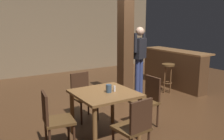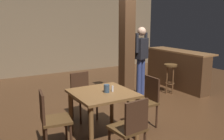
# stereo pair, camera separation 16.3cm
# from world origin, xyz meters

# --- Properties ---
(ground_plane) EXTENTS (10.80, 10.80, 0.00)m
(ground_plane) POSITION_xyz_m (0.00, 0.00, 0.00)
(ground_plane) COLOR #422816
(wall_back) EXTENTS (8.00, 0.10, 2.80)m
(wall_back) POSITION_xyz_m (0.00, 4.50, 1.40)
(wall_back) COLOR #756047
(wall_back) RESTS_ON ground_plane
(pillar) EXTENTS (0.28, 0.28, 2.80)m
(pillar) POSITION_xyz_m (0.36, 0.78, 1.40)
(pillar) COLOR #4C301C
(pillar) RESTS_ON ground_plane
(dining_table) EXTENTS (0.95, 0.95, 0.76)m
(dining_table) POSITION_xyz_m (-1.05, -0.65, 0.63)
(dining_table) COLOR brown
(dining_table) RESTS_ON ground_plane
(chair_south) EXTENTS (0.46, 0.46, 0.89)m
(chair_south) POSITION_xyz_m (-1.07, -1.49, 0.51)
(chair_south) COLOR #4C3319
(chair_south) RESTS_ON ground_plane
(chair_east) EXTENTS (0.42, 0.42, 0.89)m
(chair_east) POSITION_xyz_m (-0.18, -0.68, 0.51)
(chair_east) COLOR #4C3319
(chair_east) RESTS_ON ground_plane
(chair_north) EXTENTS (0.44, 0.44, 0.89)m
(chair_north) POSITION_xyz_m (-1.03, 0.21, 0.51)
(chair_north) COLOR #4C3319
(chair_north) RESTS_ON ground_plane
(chair_west) EXTENTS (0.48, 0.48, 0.89)m
(chair_west) POSITION_xyz_m (-1.91, -0.64, 0.51)
(chair_west) COLOR #4C3319
(chair_west) RESTS_ON ground_plane
(napkin_cup) EXTENTS (0.09, 0.09, 0.13)m
(napkin_cup) POSITION_xyz_m (-1.00, -0.69, 0.83)
(napkin_cup) COLOR #33475B
(napkin_cup) RESTS_ON dining_table
(salt_shaker) EXTENTS (0.03, 0.03, 0.10)m
(salt_shaker) POSITION_xyz_m (-0.90, -0.71, 0.81)
(salt_shaker) COLOR silver
(salt_shaker) RESTS_ON dining_table
(standing_person) EXTENTS (0.47, 0.30, 1.72)m
(standing_person) POSITION_xyz_m (0.81, 0.81, 1.00)
(standing_person) COLOR black
(standing_person) RESTS_ON ground_plane
(bar_counter) EXTENTS (0.56, 2.08, 1.05)m
(bar_counter) POSITION_xyz_m (2.13, 0.93, 0.53)
(bar_counter) COLOR brown
(bar_counter) RESTS_ON ground_plane
(bar_stool_near) EXTENTS (0.33, 0.33, 0.76)m
(bar_stool_near) POSITION_xyz_m (1.61, 0.62, 0.57)
(bar_stool_near) COLOR #4C3319
(bar_stool_near) RESTS_ON ground_plane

